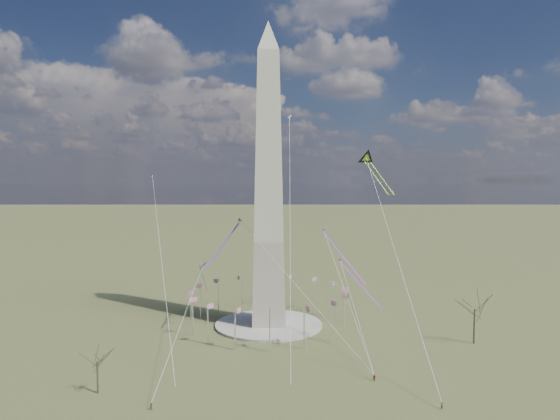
{
  "coord_description": "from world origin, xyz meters",
  "views": [
    {
      "loc": [
        -1.93,
        -165.29,
        48.94
      ],
      "look_at": [
        3.83,
        0.0,
        39.05
      ],
      "focal_mm": 32.0,
      "sensor_mm": 36.0,
      "label": 1
    }
  ],
  "objects_px": {
    "person_west": "(151,406)",
    "kite_delta_black": "(368,160)",
    "tree_near": "(475,307)",
    "washington_monument": "(268,183)",
    "person_east": "(442,406)"
  },
  "relations": [
    {
      "from": "washington_monument",
      "to": "person_west",
      "type": "distance_m",
      "value": 81.16
    },
    {
      "from": "washington_monument",
      "to": "person_east",
      "type": "height_order",
      "value": "washington_monument"
    },
    {
      "from": "person_west",
      "to": "kite_delta_black",
      "type": "height_order",
      "value": "kite_delta_black"
    },
    {
      "from": "washington_monument",
      "to": "kite_delta_black",
      "type": "xyz_separation_m",
      "value": [
        35.29,
        10.27,
        7.96
      ]
    },
    {
      "from": "tree_near",
      "to": "kite_delta_black",
      "type": "distance_m",
      "value": 60.26
    },
    {
      "from": "person_west",
      "to": "washington_monument",
      "type": "bearing_deg",
      "value": -81.33
    },
    {
      "from": "washington_monument",
      "to": "person_east",
      "type": "bearing_deg",
      "value": -59.89
    },
    {
      "from": "person_west",
      "to": "kite_delta_black",
      "type": "xyz_separation_m",
      "value": [
        61.07,
        71.04,
        55.18
      ]
    },
    {
      "from": "tree_near",
      "to": "person_east",
      "type": "xyz_separation_m",
      "value": [
        -25.03,
        -42.05,
        -10.44
      ]
    },
    {
      "from": "person_west",
      "to": "kite_delta_black",
      "type": "relative_size",
      "value": 0.08
    },
    {
      "from": "washington_monument",
      "to": "kite_delta_black",
      "type": "distance_m",
      "value": 37.6
    },
    {
      "from": "kite_delta_black",
      "to": "washington_monument",
      "type": "bearing_deg",
      "value": -0.41
    },
    {
      "from": "tree_near",
      "to": "kite_delta_black",
      "type": "bearing_deg",
      "value": 130.19
    },
    {
      "from": "tree_near",
      "to": "washington_monument",
      "type": "bearing_deg",
      "value": 161.46
    },
    {
      "from": "tree_near",
      "to": "kite_delta_black",
      "type": "relative_size",
      "value": 0.81
    }
  ]
}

